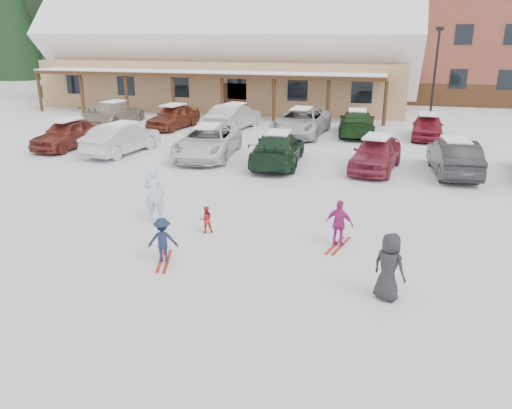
% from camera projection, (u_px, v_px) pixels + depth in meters
% --- Properties ---
extents(ground, '(160.00, 160.00, 0.00)m').
position_uv_depth(ground, '(236.00, 249.00, 13.69)').
color(ground, white).
rests_on(ground, ground).
extents(day_lodge, '(29.12, 12.50, 10.38)m').
position_uv_depth(day_lodge, '(228.00, 55.00, 40.12)').
color(day_lodge, tan).
rests_on(day_lodge, ground).
extents(lamp_post, '(0.50, 0.25, 6.01)m').
position_uv_depth(lamp_post, '(435.00, 68.00, 33.32)').
color(lamp_post, black).
rests_on(lamp_post, ground).
extents(conifer_0, '(4.40, 4.40, 10.20)m').
position_uv_depth(conifer_0, '(57.00, 32.00, 45.44)').
color(conifer_0, black).
rests_on(conifer_0, ground).
extents(conifer_2, '(5.28, 5.28, 12.24)m').
position_uv_depth(conifer_2, '(89.00, 22.00, 57.00)').
color(conifer_2, black).
rests_on(conifer_2, ground).
extents(conifer_3, '(3.96, 3.96, 9.18)m').
position_uv_depth(conifer_3, '(415.00, 38.00, 50.87)').
color(conifer_3, black).
rests_on(conifer_3, ground).
extents(adult_skier, '(0.72, 0.54, 1.79)m').
position_uv_depth(adult_skier, '(154.00, 194.00, 15.45)').
color(adult_skier, '#B0D2F0').
rests_on(adult_skier, ground).
extents(toddler_red, '(0.49, 0.45, 0.82)m').
position_uv_depth(toddler_red, '(206.00, 219.00, 14.75)').
color(toddler_red, red).
rests_on(toddler_red, ground).
extents(child_navy, '(0.87, 0.65, 1.20)m').
position_uv_depth(child_navy, '(163.00, 240.00, 12.79)').
color(child_navy, '#17213B').
rests_on(child_navy, ground).
extents(skis_child_navy, '(0.59, 1.40, 0.03)m').
position_uv_depth(skis_child_navy, '(164.00, 261.00, 12.98)').
color(skis_child_navy, '#A42317').
rests_on(skis_child_navy, ground).
extents(child_magenta, '(0.84, 0.52, 1.34)m').
position_uv_depth(child_magenta, '(339.00, 224.00, 13.70)').
color(child_magenta, '#AE237A').
rests_on(child_magenta, ground).
extents(skis_child_magenta, '(0.55, 1.40, 0.03)m').
position_uv_depth(skis_child_magenta, '(338.00, 245.00, 13.91)').
color(skis_child_magenta, '#A42317').
rests_on(skis_child_magenta, ground).
extents(bystander_dark, '(0.91, 0.82, 1.56)m').
position_uv_depth(bystander_dark, '(389.00, 267.00, 10.92)').
color(bystander_dark, '#242427').
rests_on(bystander_dark, ground).
extents(parked_car_0, '(2.02, 4.40, 1.46)m').
position_uv_depth(parked_car_0, '(67.00, 134.00, 25.51)').
color(parked_car_0, maroon).
rests_on(parked_car_0, ground).
extents(parked_car_1, '(2.23, 4.66, 1.47)m').
position_uv_depth(parked_car_1, '(122.00, 138.00, 24.38)').
color(parked_car_1, '#BABABF').
rests_on(parked_car_1, ground).
extents(parked_car_2, '(2.94, 5.55, 1.49)m').
position_uv_depth(parked_car_2, '(208.00, 142.00, 23.67)').
color(parked_car_2, silver).
rests_on(parked_car_2, ground).
extents(parked_car_3, '(2.34, 5.11, 1.45)m').
position_uv_depth(parked_car_3, '(278.00, 149.00, 22.31)').
color(parked_car_3, '#162F1E').
rests_on(parked_car_3, ground).
extents(parked_car_4, '(2.41, 4.54, 1.47)m').
position_uv_depth(parked_car_4, '(376.00, 153.00, 21.39)').
color(parked_car_4, maroon).
rests_on(parked_car_4, ground).
extents(parked_car_5, '(1.92, 4.58, 1.47)m').
position_uv_depth(parked_car_5, '(454.00, 157.00, 20.74)').
color(parked_car_5, '#232325').
rests_on(parked_car_5, ground).
extents(parked_car_7, '(2.42, 5.16, 1.46)m').
position_uv_depth(parked_car_7, '(114.00, 113.00, 32.21)').
color(parked_car_7, gray).
rests_on(parked_car_7, ground).
extents(parked_car_8, '(2.38, 4.48, 1.45)m').
position_uv_depth(parked_car_8, '(173.00, 117.00, 30.80)').
color(parked_car_8, maroon).
rests_on(parked_car_8, ground).
extents(parked_car_9, '(2.39, 4.91, 1.55)m').
position_uv_depth(parked_car_9, '(234.00, 117.00, 30.43)').
color(parked_car_9, '#A9A8AD').
rests_on(parked_car_9, ground).
extents(parked_car_10, '(3.02, 5.81, 1.56)m').
position_uv_depth(parked_car_10, '(301.00, 122.00, 28.65)').
color(parked_car_10, beige).
rests_on(parked_car_10, ground).
extents(parked_car_11, '(2.31, 5.06, 1.44)m').
position_uv_depth(parked_car_11, '(357.00, 123.00, 28.79)').
color(parked_car_11, '#193B16').
rests_on(parked_car_11, ground).
extents(parked_car_12, '(1.91, 4.16, 1.38)m').
position_uv_depth(parked_car_12, '(428.00, 126.00, 27.81)').
color(parked_car_12, maroon).
rests_on(parked_car_12, ground).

